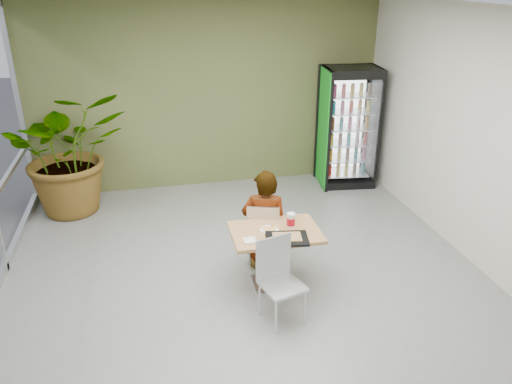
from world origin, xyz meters
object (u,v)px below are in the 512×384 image
soda_cup (291,221)px  potted_plant (69,152)px  seated_woman (265,230)px  cafeteria_tray (287,239)px  beverage_fridge (348,127)px  chair_near (278,273)px  dining_table (275,247)px  chair_far (263,231)px

soda_cup → potted_plant: size_ratio=0.09×
seated_woman → cafeteria_tray: size_ratio=3.42×
seated_woman → beverage_fridge: 3.24m
chair_near → soda_cup: chair_near is taller
dining_table → potted_plant: size_ratio=0.53×
cafeteria_tray → seated_woman: bearing=97.1°
seated_woman → cafeteria_tray: bearing=114.1°
seated_woman → cafeteria_tray: seated_woman is taller
chair_far → beverage_fridge: 3.29m
chair_near → potted_plant: size_ratio=0.48×
beverage_fridge → potted_plant: bearing=-172.0°
chair_far → soda_cup: size_ratio=5.07×
soda_cup → potted_plant: bearing=135.6°
chair_far → cafeteria_tray: bearing=116.9°
cafeteria_tray → chair_far: bearing=99.9°
chair_near → cafeteria_tray: bearing=45.3°
dining_table → seated_woman: seated_woman is taller
beverage_fridge → seated_woman: bearing=-124.2°
cafeteria_tray → dining_table: bearing=107.4°
dining_table → seated_woman: bearing=91.7°
beverage_fridge → chair_far: bearing=-124.1°
chair_far → potted_plant: bearing=-25.7°
soda_cup → cafeteria_tray: 0.32m
chair_near → soda_cup: size_ratio=5.28×
chair_near → soda_cup: 0.76m
soda_cup → beverage_fridge: (1.87, 2.84, 0.20)m
beverage_fridge → potted_plant: size_ratio=1.06×
chair_far → beverage_fridge: beverage_fridge is taller
cafeteria_tray → potted_plant: size_ratio=0.24×
chair_near → seated_woman: size_ratio=0.58×
chair_near → cafeteria_tray: 0.45m
chair_near → potted_plant: bearing=110.8°
cafeteria_tray → beverage_fridge: (2.00, 3.13, 0.28)m
chair_far → chair_near: (-0.08, -1.01, 0.02)m
potted_plant → cafeteria_tray: bearing=-48.6°
cafeteria_tray → beverage_fridge: 3.72m
dining_table → soda_cup: 0.36m
dining_table → potted_plant: potted_plant is taller
beverage_fridge → dining_table: bearing=-119.1°
chair_near → potted_plant: potted_plant is taller
chair_near → beverage_fridge: beverage_fridge is taller
cafeteria_tray → potted_plant: bearing=131.4°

